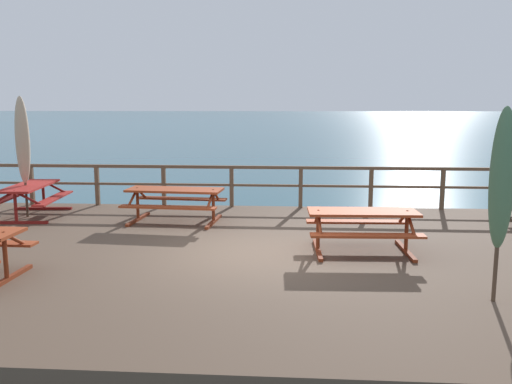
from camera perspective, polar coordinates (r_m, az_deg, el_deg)
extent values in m
plane|color=#2D5B6B|center=(10.07, -0.28, -10.04)|extent=(600.00, 600.00, 0.00)
cube|color=brown|center=(9.96, -0.28, -8.23)|extent=(16.57, 9.08, 0.67)
cube|color=brown|center=(13.98, 1.07, 2.62)|extent=(16.27, 0.09, 0.08)
cube|color=brown|center=(14.04, 1.07, 0.71)|extent=(16.27, 0.07, 0.06)
cube|color=brown|center=(15.70, -22.66, 0.70)|extent=(0.10, 0.10, 1.05)
cube|color=brown|center=(14.98, -16.47, 0.66)|extent=(0.10, 0.10, 1.05)
cube|color=brown|center=(14.44, -9.74, 0.60)|extent=(0.10, 0.10, 1.05)
cube|color=brown|center=(14.12, -2.60, 0.53)|extent=(0.10, 0.10, 1.05)
cube|color=brown|center=(14.03, 4.75, 0.45)|extent=(0.10, 0.10, 1.05)
cube|color=brown|center=(14.17, 12.08, 0.37)|extent=(0.10, 0.10, 1.05)
cube|color=brown|center=(14.54, 19.15, 0.28)|extent=(0.10, 0.10, 1.05)
cube|color=#993819|center=(12.39, -8.60, 0.23)|extent=(2.21, 0.92, 0.05)
cube|color=#993819|center=(11.92, -9.35, -1.61)|extent=(2.17, 0.44, 0.04)
cube|color=#993819|center=(12.97, -7.85, -0.70)|extent=(2.17, 0.44, 0.04)
cube|color=maroon|center=(12.81, -12.37, -2.82)|extent=(0.19, 1.40, 0.06)
cylinder|color=maroon|center=(12.74, -12.43, -1.33)|extent=(0.07, 0.07, 0.74)
cylinder|color=maroon|center=(12.45, -12.92, -0.56)|extent=(0.10, 0.63, 0.37)
cylinder|color=maroon|center=(12.96, -12.02, -0.15)|extent=(0.10, 0.63, 0.37)
cube|color=maroon|center=(12.29, -4.52, -3.14)|extent=(0.19, 1.40, 0.06)
cylinder|color=maroon|center=(12.22, -4.54, -1.58)|extent=(0.07, 0.07, 0.74)
cylinder|color=maroon|center=(11.92, -4.85, -0.79)|extent=(0.10, 0.63, 0.37)
cylinder|color=maroon|center=(12.45, -4.26, -0.35)|extent=(0.10, 0.63, 0.37)
cube|color=maroon|center=(13.94, -22.88, 0.60)|extent=(0.94, 2.11, 0.05)
cube|color=maroon|center=(13.79, -20.64, -0.62)|extent=(0.47, 2.07, 0.04)
cube|color=maroon|center=(14.20, -24.90, -0.62)|extent=(0.47, 2.07, 0.04)
cube|color=maroon|center=(13.29, -24.02, -2.98)|extent=(1.40, 0.21, 0.06)
cylinder|color=maroon|center=(13.23, -24.11, -1.54)|extent=(0.07, 0.07, 0.74)
cylinder|color=maroon|center=(13.09, -23.05, -0.60)|extent=(0.63, 0.11, 0.37)
cylinder|color=maroon|center=(13.30, -25.29, -0.60)|extent=(0.63, 0.11, 0.37)
cube|color=maroon|center=(14.83, -21.51, -1.62)|extent=(1.40, 0.21, 0.06)
cylinder|color=maroon|center=(14.78, -21.59, -0.33)|extent=(0.07, 0.07, 0.74)
cylinder|color=maroon|center=(14.65, -20.62, 0.52)|extent=(0.63, 0.11, 0.37)
cylinder|color=maroon|center=(14.85, -22.65, 0.51)|extent=(0.63, 0.11, 0.37)
cube|color=maroon|center=(9.10, -24.87, -8.41)|extent=(0.11, 1.40, 0.06)
cylinder|color=maroon|center=(9.01, -25.01, -6.34)|extent=(0.07, 0.07, 0.74)
cylinder|color=maroon|center=(9.19, -24.23, -4.57)|extent=(0.07, 0.63, 0.37)
cube|color=#993819|center=(9.90, 11.24, -2.09)|extent=(1.99, 0.83, 0.05)
cube|color=#993819|center=(9.43, 11.73, -4.55)|extent=(1.97, 0.35, 0.04)
cube|color=#993819|center=(10.50, 10.70, -3.10)|extent=(1.97, 0.35, 0.04)
cube|color=maroon|center=(9.97, 6.55, -6.10)|extent=(0.13, 1.40, 0.06)
cylinder|color=maroon|center=(9.88, 6.59, -4.20)|extent=(0.07, 0.07, 0.74)
cylinder|color=maroon|center=(9.56, 6.75, -3.30)|extent=(0.08, 0.63, 0.37)
cylinder|color=maroon|center=(10.11, 6.48, -2.62)|extent=(0.08, 0.63, 0.37)
cube|color=maroon|center=(10.22, 15.57, -5.99)|extent=(0.13, 1.40, 0.06)
cylinder|color=maroon|center=(10.14, 15.65, -4.14)|extent=(0.07, 0.07, 0.74)
cylinder|color=maroon|center=(9.83, 16.09, -3.26)|extent=(0.08, 0.63, 0.37)
cylinder|color=maroon|center=(10.36, 15.34, -2.60)|extent=(0.08, 0.63, 0.37)
cylinder|color=#4C3828|center=(7.86, 24.41, -1.89)|extent=(0.06, 0.06, 2.50)
ellipsoid|color=#4C704C|center=(7.79, 24.62, 1.30)|extent=(0.32, 0.32, 1.90)
cylinder|color=#2D432D|center=(7.81, 24.55, 0.27)|extent=(0.21, 0.21, 0.05)
cone|color=#4C3828|center=(7.73, 25.06, 7.75)|extent=(0.10, 0.10, 0.14)
cylinder|color=#4C3828|center=(13.87, -23.38, 3.08)|extent=(0.06, 0.06, 2.71)
ellipsoid|color=tan|center=(13.83, -23.50, 5.06)|extent=(0.32, 0.32, 2.06)
cylinder|color=#71614F|center=(13.84, -23.46, 4.42)|extent=(0.21, 0.21, 0.05)
cone|color=#4C3828|center=(13.81, -23.75, 8.97)|extent=(0.10, 0.10, 0.14)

